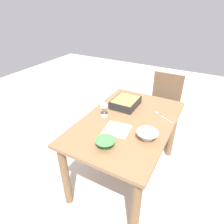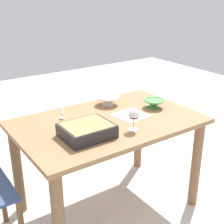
{
  "view_description": "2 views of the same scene",
  "coord_description": "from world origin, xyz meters",
  "px_view_note": "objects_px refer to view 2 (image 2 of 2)",
  "views": [
    {
      "loc": [
        1.43,
        0.61,
        1.73
      ],
      "look_at": [
        0.07,
        -0.13,
        0.82
      ],
      "focal_mm": 31.37,
      "sensor_mm": 36.0,
      "label": 1
    },
    {
      "loc": [
        -1.11,
        -1.65,
        1.57
      ],
      "look_at": [
        0.02,
        -0.02,
        0.79
      ],
      "focal_mm": 50.35,
      "sensor_mm": 36.0,
      "label": 2
    }
  ],
  "objects_px": {
    "wine_glass": "(134,115)",
    "napkin": "(130,115)",
    "dining_table": "(108,137)",
    "mixing_bowl": "(153,103)",
    "small_bowl": "(108,100)",
    "serving_spoon": "(62,115)",
    "casserole_dish": "(87,130)"
  },
  "relations": [
    {
      "from": "wine_glass",
      "to": "napkin",
      "type": "relative_size",
      "value": 0.69
    },
    {
      "from": "dining_table",
      "to": "mixing_bowl",
      "type": "height_order",
      "value": "mixing_bowl"
    },
    {
      "from": "small_bowl",
      "to": "serving_spoon",
      "type": "height_order",
      "value": "small_bowl"
    },
    {
      "from": "wine_glass",
      "to": "small_bowl",
      "type": "relative_size",
      "value": 0.83
    },
    {
      "from": "wine_glass",
      "to": "mixing_bowl",
      "type": "height_order",
      "value": "wine_glass"
    },
    {
      "from": "dining_table",
      "to": "napkin",
      "type": "height_order",
      "value": "napkin"
    },
    {
      "from": "serving_spoon",
      "to": "napkin",
      "type": "height_order",
      "value": "serving_spoon"
    },
    {
      "from": "serving_spoon",
      "to": "casserole_dish",
      "type": "bearing_deg",
      "value": -92.88
    },
    {
      "from": "wine_glass",
      "to": "dining_table",
      "type": "bearing_deg",
      "value": 100.04
    },
    {
      "from": "mixing_bowl",
      "to": "dining_table",
      "type": "bearing_deg",
      "value": -179.4
    },
    {
      "from": "casserole_dish",
      "to": "serving_spoon",
      "type": "distance_m",
      "value": 0.38
    },
    {
      "from": "small_bowl",
      "to": "casserole_dish",
      "type": "bearing_deg",
      "value": -136.86
    },
    {
      "from": "napkin",
      "to": "wine_glass",
      "type": "bearing_deg",
      "value": -122.71
    },
    {
      "from": "mixing_bowl",
      "to": "serving_spoon",
      "type": "xyz_separation_m",
      "value": [
        -0.65,
        0.24,
        -0.03
      ]
    },
    {
      "from": "dining_table",
      "to": "mixing_bowl",
      "type": "bearing_deg",
      "value": 0.6
    },
    {
      "from": "casserole_dish",
      "to": "serving_spoon",
      "type": "relative_size",
      "value": 1.36
    },
    {
      "from": "napkin",
      "to": "casserole_dish",
      "type": "bearing_deg",
      "value": -164.31
    },
    {
      "from": "mixing_bowl",
      "to": "napkin",
      "type": "distance_m",
      "value": 0.25
    },
    {
      "from": "casserole_dish",
      "to": "napkin",
      "type": "height_order",
      "value": "casserole_dish"
    },
    {
      "from": "dining_table",
      "to": "napkin",
      "type": "bearing_deg",
      "value": -7.23
    },
    {
      "from": "wine_glass",
      "to": "serving_spoon",
      "type": "xyz_separation_m",
      "value": [
        -0.27,
        0.47,
        -0.1
      ]
    },
    {
      "from": "serving_spoon",
      "to": "wine_glass",
      "type": "bearing_deg",
      "value": -60.0
    },
    {
      "from": "dining_table",
      "to": "small_bowl",
      "type": "bearing_deg",
      "value": 56.0
    },
    {
      "from": "wine_glass",
      "to": "napkin",
      "type": "distance_m",
      "value": 0.27
    },
    {
      "from": "casserole_dish",
      "to": "small_bowl",
      "type": "bearing_deg",
      "value": 43.14
    },
    {
      "from": "wine_glass",
      "to": "small_bowl",
      "type": "distance_m",
      "value": 0.5
    },
    {
      "from": "napkin",
      "to": "small_bowl",
      "type": "bearing_deg",
      "value": 91.11
    },
    {
      "from": "napkin",
      "to": "dining_table",
      "type": "bearing_deg",
      "value": 172.77
    },
    {
      "from": "casserole_dish",
      "to": "napkin",
      "type": "relative_size",
      "value": 1.37
    },
    {
      "from": "small_bowl",
      "to": "serving_spoon",
      "type": "xyz_separation_m",
      "value": [
        -0.4,
        -0.01,
        -0.03
      ]
    },
    {
      "from": "casserole_dish",
      "to": "small_bowl",
      "type": "distance_m",
      "value": 0.58
    },
    {
      "from": "casserole_dish",
      "to": "serving_spoon",
      "type": "bearing_deg",
      "value": 87.12
    }
  ]
}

